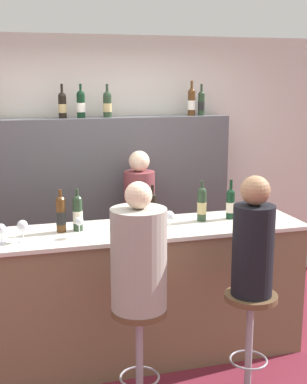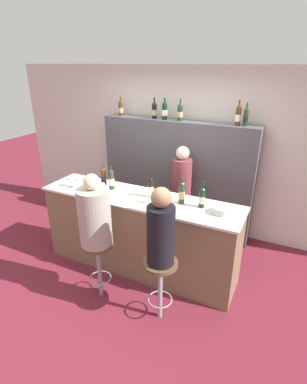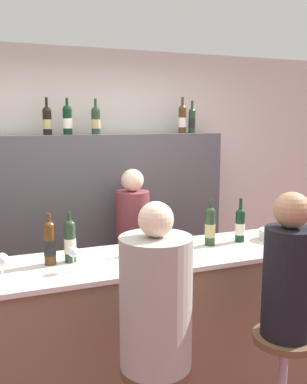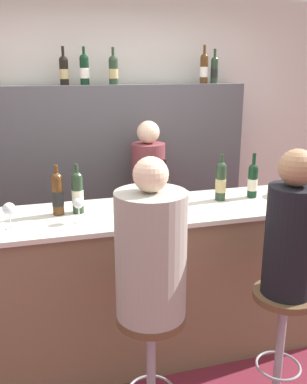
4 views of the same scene
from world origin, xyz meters
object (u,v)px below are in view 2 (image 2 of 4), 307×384
wine_bottle_backbar_5 (246,117)px  wine_glass_1 (78,180)px  wine_bottle_counter_2 (151,187)px  guest_seated_left (95,215)px  wine_bottle_counter_4 (202,197)px  wine_bottle_backbar_2 (165,111)px  wine_glass_2 (103,186)px  wine_bottle_backbar_3 (180,112)px  bartender (181,200)px  wine_bottle_backbar_1 (154,110)px  metal_bowl (222,210)px  wine_bottle_counter_1 (111,179)px  wine_bottle_backbar_4 (238,115)px  bar_stool_left (98,255)px  bar_stool_right (160,275)px  wine_bottle_backbar_0 (121,108)px  wine_glass_3 (150,196)px  wine_bottle_counter_3 (182,192)px  wine_bottle_counter_0 (104,178)px  wine_glass_0 (70,179)px

wine_bottle_backbar_5 → wine_glass_1: wine_bottle_backbar_5 is taller
wine_bottle_counter_2 → guest_seated_left: (-0.31, -0.75, -0.11)m
wine_bottle_counter_4 → wine_bottle_backbar_2: wine_bottle_backbar_2 is taller
wine_bottle_backbar_2 → wine_glass_2: wine_bottle_backbar_2 is taller
wine_bottle_backbar_5 → wine_glass_1: 2.41m
wine_bottle_backbar_3 → bartender: 1.30m
wine_bottle_backbar_1 → metal_bowl: 2.07m
metal_bowl → wine_bottle_counter_1: bearing=178.0°
wine_bottle_backbar_4 → bar_stool_left: (-1.05, -1.94, -1.39)m
metal_bowl → wine_bottle_backbar_5: bearing=93.1°
bar_stool_right → bartender: 1.61m
wine_bottle_counter_4 → bar_stool_left: 1.37m
wine_bottle_backbar_0 → wine_glass_2: bearing=-68.4°
wine_bottle_backbar_2 → bartender: 1.37m
wine_bottle_counter_1 → wine_bottle_counter_4: size_ratio=1.00×
bartender → bar_stool_left: bearing=-104.8°
wine_bottle_backbar_0 → wine_glass_3: wine_bottle_backbar_0 is taller
wine_bottle_counter_2 → wine_bottle_backbar_1: bearing=114.1°
wine_bottle_backbar_2 → bar_stool_left: (0.05, -1.94, -1.38)m
bar_stool_right → guest_seated_left: bearing=180.0°
wine_bottle_counter_3 → wine_bottle_backbar_4: bearing=74.2°
wine_bottle_backbar_1 → wine_bottle_backbar_3: wine_bottle_backbar_1 is taller
bar_stool_right → bartender: bartender is taller
wine_bottle_backbar_0 → wine_bottle_backbar_3: (1.03, 0.00, 0.00)m
wine_glass_3 → bar_stool_right: wine_glass_3 is taller
wine_bottle_backbar_1 → wine_bottle_backbar_3: (0.42, 0.00, 0.00)m
wine_bottle_backbar_4 → bar_stool_left: wine_bottle_backbar_4 is taller
bar_stool_left → metal_bowl: bearing=29.9°
wine_bottle_backbar_2 → guest_seated_left: size_ratio=0.38×
wine_bottle_counter_0 → wine_glass_1: 0.34m
guest_seated_left → wine_bottle_counter_4: bearing=38.0°
wine_glass_0 → bar_stool_right: size_ratio=0.19×
wine_bottle_counter_3 → wine_glass_3: 0.37m
wine_bottle_backbar_1 → bar_stool_right: (1.02, -1.94, -1.37)m
wine_bottle_counter_2 → wine_bottle_counter_3: (0.41, 0.00, 0.01)m
bar_stool_left → wine_glass_2: bearing=116.5°
wine_glass_0 → bar_stool_right: bearing=-19.6°
wine_bottle_backbar_3 → wine_glass_1: size_ratio=1.99×
wine_bottle_counter_3 → bartender: size_ratio=0.21×
wine_bottle_counter_0 → wine_bottle_backbar_4: bearing=39.2°
wine_glass_3 → bartender: bartender is taller
wine_bottle_counter_2 → wine_glass_1: bearing=-170.0°
wine_bottle_counter_1 → wine_glass_3: size_ratio=2.16×
wine_bottle_counter_2 → wine_bottle_backbar_2: 1.44m
wine_bottle_backbar_4 → wine_glass_2: 2.06m
wine_bottle_counter_1 → wine_bottle_counter_2: bearing=0.0°
wine_bottle_counter_4 → wine_bottle_backbar_4: 1.41m
wine_bottle_counter_3 → wine_bottle_backbar_0: bearing=142.6°
wine_bottle_counter_4 → wine_glass_0: size_ratio=2.25×
wine_bottle_counter_3 → wine_bottle_backbar_3: 1.48m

